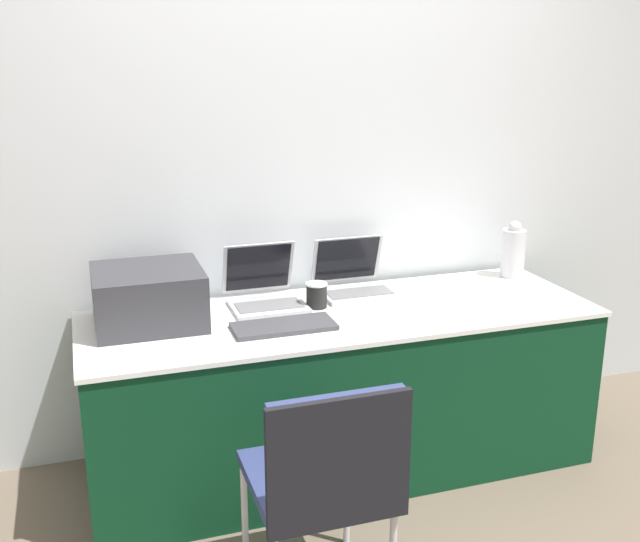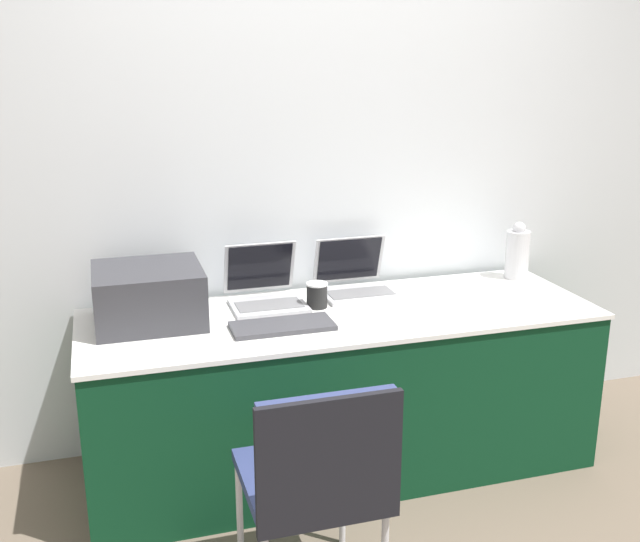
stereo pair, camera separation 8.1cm
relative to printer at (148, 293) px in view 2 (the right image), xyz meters
name	(u,v)px [view 2 (the right image)]	position (x,y,z in m)	size (l,w,h in m)	color
ground_plane	(367,507)	(0.79, -0.47, -0.85)	(14.00, 14.00, 0.00)	#6B5B4C
wall_back	(313,164)	(0.79, 0.32, 0.45)	(8.00, 0.05, 2.60)	silver
table	(341,390)	(0.79, -0.11, -0.49)	(2.19, 0.73, 0.73)	#0C381E
printer	(148,293)	(0.00, 0.00, 0.00)	(0.43, 0.40, 0.23)	#333338
laptop_left	(265,291)	(0.51, 0.09, -0.07)	(0.32, 0.35, 0.26)	#B7B7BC
laptop_right	(356,281)	(0.94, 0.13, -0.07)	(0.33, 0.32, 0.24)	#B7B7BC
external_keyboard	(282,326)	(0.50, -0.22, -0.11)	(0.41, 0.18, 0.02)	#3D3D42
coffee_cup	(317,295)	(0.71, -0.02, -0.07)	(0.09, 0.09, 0.11)	black
metal_pitcher	(517,253)	(1.77, 0.12, 0.00)	(0.11, 0.11, 0.28)	silver
chair	(318,472)	(0.42, -0.99, -0.32)	(0.45, 0.48, 0.84)	navy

